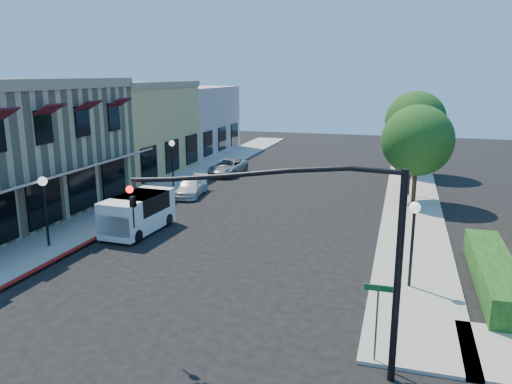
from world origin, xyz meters
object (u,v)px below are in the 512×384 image
(lamppost_right_near, at_px, (414,223))
(white_van, at_px, (137,211))
(lamppost_left_far, at_px, (172,151))
(street_name_sign, at_px, (377,311))
(lamppost_left_near, at_px, (44,194))
(signal_mast_arm, at_px, (319,234))
(parked_car_d, at_px, (228,167))
(parked_car_a, at_px, (133,218))
(street_tree_a, at_px, (418,140))
(parked_car_c, at_px, (191,187))
(parked_car_b, at_px, (141,214))
(lamppost_right_far, at_px, (411,158))
(street_tree_b, at_px, (416,121))

(lamppost_right_near, distance_m, white_van, 14.50)
(lamppost_left_far, relative_size, white_van, 0.76)
(street_name_sign, height_order, lamppost_left_near, lamppost_left_near)
(lamppost_left_near, bearing_deg, signal_mast_arm, -24.37)
(parked_car_d, bearing_deg, lamppost_left_far, -109.07)
(parked_car_a, bearing_deg, street_tree_a, 37.59)
(parked_car_a, xyz_separation_m, parked_car_c, (-0.05, 8.00, 0.02))
(white_van, xyz_separation_m, parked_car_a, (-0.65, 0.56, -0.59))
(street_name_sign, height_order, parked_car_d, street_name_sign)
(street_tree_a, bearing_deg, parked_car_d, 158.77)
(parked_car_a, bearing_deg, parked_car_c, 94.17)
(street_name_sign, height_order, lamppost_left_far, lamppost_left_far)
(parked_car_b, bearing_deg, lamppost_right_far, 30.27)
(street_name_sign, bearing_deg, signal_mast_arm, -156.80)
(lamppost_left_near, distance_m, lamppost_right_far, 23.35)
(parked_car_a, distance_m, parked_car_b, 1.00)
(street_tree_b, bearing_deg, white_van, -124.82)
(signal_mast_arm, height_order, lamppost_right_far, signal_mast_arm)
(street_tree_b, height_order, signal_mast_arm, street_tree_b)
(parked_car_b, bearing_deg, street_tree_a, 24.43)
(lamppost_right_near, relative_size, parked_car_a, 1.02)
(lamppost_left_far, height_order, parked_car_a, lamppost_left_far)
(street_name_sign, height_order, parked_car_b, street_name_sign)
(lamppost_right_far, height_order, white_van, lamppost_right_far)
(street_name_sign, distance_m, lamppost_left_far, 25.48)
(parked_car_b, bearing_deg, lamppost_right_near, -25.32)
(lamppost_left_near, xyz_separation_m, lamppost_right_far, (17.00, 16.00, 0.00))
(lamppost_left_near, height_order, lamppost_right_far, same)
(parked_car_b, bearing_deg, signal_mast_arm, -50.19)
(street_tree_b, height_order, lamppost_right_far, street_tree_b)
(street_tree_b, height_order, lamppost_left_far, street_tree_b)
(lamppost_right_near, relative_size, parked_car_d, 0.75)
(parked_car_b, bearing_deg, parked_car_a, -93.70)
(parked_car_c, bearing_deg, street_name_sign, -59.46)
(parked_car_a, bearing_deg, street_name_sign, -31.86)
(street_tree_a, bearing_deg, lamppost_right_far, 98.53)
(street_tree_a, bearing_deg, signal_mast_arm, -98.17)
(street_name_sign, relative_size, lamppost_right_near, 0.70)
(street_name_sign, xyz_separation_m, lamppost_left_near, (-16.00, 5.80, 1.04))
(street_tree_a, bearing_deg, parked_car_c, -172.41)
(street_name_sign, xyz_separation_m, lamppost_right_far, (1.00, 21.80, 1.04))
(street_name_sign, bearing_deg, parked_car_b, 141.75)
(street_name_sign, bearing_deg, parked_car_a, 144.32)
(lamppost_left_near, bearing_deg, lamppost_right_far, 43.26)
(signal_mast_arm, xyz_separation_m, white_van, (-11.36, 9.94, -2.91))
(lamppost_right_near, bearing_deg, signal_mast_arm, -112.12)
(street_tree_a, xyz_separation_m, signal_mast_arm, (-2.94, -20.50, -0.11))
(white_van, distance_m, parked_car_a, 1.04)
(signal_mast_arm, distance_m, parked_car_a, 16.33)
(parked_car_a, bearing_deg, lamppost_left_near, -116.62)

